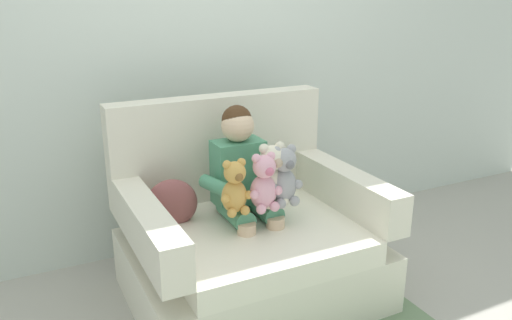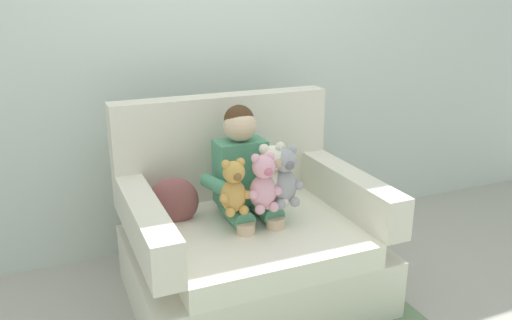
% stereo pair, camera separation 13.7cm
% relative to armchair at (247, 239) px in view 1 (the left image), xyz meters
% --- Properties ---
extents(ground_plane, '(8.00, 8.00, 0.00)m').
position_rel_armchair_xyz_m(ground_plane, '(0.00, -0.05, -0.31)').
color(ground_plane, '#ADA89E').
extents(back_wall, '(6.00, 0.10, 2.60)m').
position_rel_armchair_xyz_m(back_wall, '(0.00, 0.76, 0.99)').
color(back_wall, silver).
rests_on(back_wall, ground).
extents(armchair, '(1.23, 0.98, 1.02)m').
position_rel_armchair_xyz_m(armchair, '(0.00, 0.00, 0.00)').
color(armchair, silver).
rests_on(armchair, ground).
extents(seated_child, '(0.45, 0.39, 0.82)m').
position_rel_armchair_xyz_m(seated_child, '(0.00, 0.03, 0.33)').
color(seated_child, '#4C9370').
rests_on(seated_child, armchair).
extents(plush_grey, '(0.18, 0.15, 0.31)m').
position_rel_armchair_xyz_m(plush_grey, '(0.14, -0.14, 0.37)').
color(plush_grey, '#9E9EA3').
rests_on(plush_grey, armchair).
extents(plush_honey, '(0.16, 0.13, 0.27)m').
position_rel_armchair_xyz_m(plush_honey, '(-0.12, -0.13, 0.36)').
color(plush_honey, gold).
rests_on(plush_honey, armchair).
extents(plush_pink, '(0.17, 0.14, 0.29)m').
position_rel_armchair_xyz_m(plush_pink, '(0.02, -0.16, 0.37)').
color(plush_pink, '#EAA8BC').
rests_on(plush_pink, armchair).
extents(plush_cream, '(0.19, 0.16, 0.32)m').
position_rel_armchair_xyz_m(plush_cream, '(0.09, -0.11, 0.38)').
color(plush_cream, silver).
rests_on(plush_cream, armchair).
extents(throw_pillow, '(0.28, 0.17, 0.26)m').
position_rel_armchair_xyz_m(throw_pillow, '(-0.36, 0.13, 0.22)').
color(throw_pillow, '#8C4C4C').
rests_on(throw_pillow, armchair).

